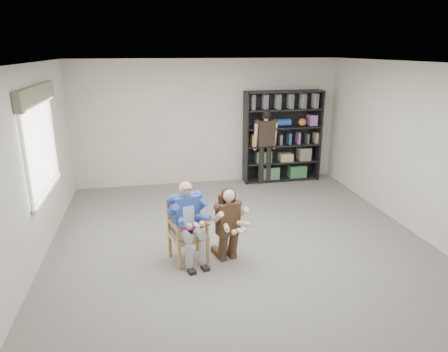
{
  "coord_description": "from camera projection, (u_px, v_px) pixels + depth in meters",
  "views": [
    {
      "loc": [
        -1.36,
        -5.37,
        2.99
      ],
      "look_at": [
        -0.2,
        0.6,
        1.05
      ],
      "focal_mm": 32.0,
      "sensor_mm": 36.0,
      "label": 1
    }
  ],
  "objects": [
    {
      "name": "window_left",
      "position": [
        42.0,
        142.0,
        6.08
      ],
      "size": [
        0.16,
        2.0,
        1.75
      ],
      "primitive_type": null,
      "color": "silver",
      "rests_on": "room_shell"
    },
    {
      "name": "bookshelf",
      "position": [
        282.0,
        137.0,
        9.23
      ],
      "size": [
        1.8,
        0.38,
        2.1
      ],
      "primitive_type": null,
      "color": "black",
      "rests_on": "floor"
    },
    {
      "name": "armchair",
      "position": [
        188.0,
        231.0,
        5.79
      ],
      "size": [
        0.66,
        0.65,
        0.94
      ],
      "primitive_type": null,
      "rotation": [
        0.0,
        0.0,
        0.27
      ],
      "color": "#9E5B35",
      "rests_on": "floor"
    },
    {
      "name": "room_shell",
      "position": [
        246.0,
        165.0,
        5.75
      ],
      "size": [
        6.0,
        7.0,
        2.8
      ],
      "primitive_type": null,
      "color": "beige",
      "rests_on": "ground"
    },
    {
      "name": "seated_man",
      "position": [
        188.0,
        222.0,
        5.75
      ],
      "size": [
        0.7,
        0.85,
        1.22
      ],
      "primitive_type": null,
      "rotation": [
        0.0,
        0.0,
        0.27
      ],
      "color": "#2B3A98",
      "rests_on": "floor"
    },
    {
      "name": "standing_man",
      "position": [
        265.0,
        147.0,
        9.09
      ],
      "size": [
        0.56,
        0.35,
        1.72
      ],
      "primitive_type": null,
      "rotation": [
        0.0,
        0.0,
        0.11
      ],
      "color": "black",
      "rests_on": "floor"
    },
    {
      "name": "floor",
      "position": [
        244.0,
        251.0,
        6.18
      ],
      "size": [
        6.0,
        7.0,
        0.01
      ],
      "primitive_type": "cube",
      "color": "slate",
      "rests_on": "ground"
    },
    {
      "name": "kneeling_woman",
      "position": [
        229.0,
        225.0,
        5.76
      ],
      "size": [
        0.65,
        0.85,
        1.12
      ],
      "primitive_type": null,
      "rotation": [
        0.0,
        0.0,
        0.27
      ],
      "color": "#362419",
      "rests_on": "floor"
    }
  ]
}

